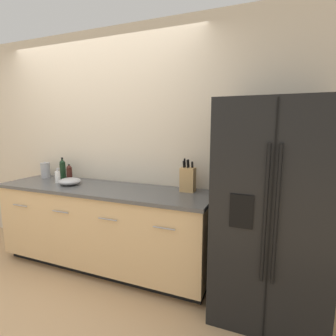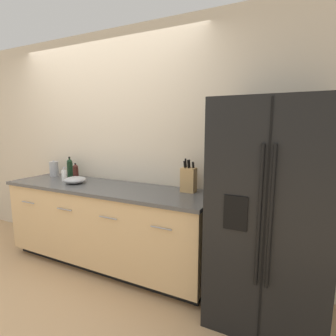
{
  "view_description": "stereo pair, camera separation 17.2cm",
  "coord_description": "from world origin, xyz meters",
  "px_view_note": "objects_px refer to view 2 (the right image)",
  "views": [
    {
      "loc": [
        1.89,
        -1.56,
        1.54
      ],
      "look_at": [
        0.98,
        0.68,
        1.15
      ],
      "focal_mm": 28.0,
      "sensor_mm": 36.0,
      "label": 1
    },
    {
      "loc": [
        2.04,
        -1.49,
        1.54
      ],
      "look_at": [
        0.98,
        0.68,
        1.15
      ],
      "focal_mm": 28.0,
      "sensor_mm": 36.0,
      "label": 2
    }
  ],
  "objects_px": {
    "refrigerator": "(270,213)",
    "soap_dispenser": "(64,175)",
    "knife_block": "(189,179)",
    "wine_bottle": "(70,168)",
    "oil_bottle": "(76,172)",
    "steel_canister": "(54,169)",
    "mixing_bowl": "(75,180)"
  },
  "relations": [
    {
      "from": "knife_block",
      "to": "steel_canister",
      "type": "xyz_separation_m",
      "value": [
        -1.86,
        -0.0,
        -0.03
      ]
    },
    {
      "from": "soap_dispenser",
      "to": "oil_bottle",
      "type": "xyz_separation_m",
      "value": [
        0.05,
        0.13,
        0.03
      ]
    },
    {
      "from": "knife_block",
      "to": "oil_bottle",
      "type": "distance_m",
      "value": 1.45
    },
    {
      "from": "knife_block",
      "to": "soap_dispenser",
      "type": "xyz_separation_m",
      "value": [
        -1.5,
        -0.17,
        -0.06
      ]
    },
    {
      "from": "steel_canister",
      "to": "refrigerator",
      "type": "bearing_deg",
      "value": -4.87
    },
    {
      "from": "refrigerator",
      "to": "soap_dispenser",
      "type": "xyz_separation_m",
      "value": [
        -2.27,
        0.06,
        0.1
      ]
    },
    {
      "from": "wine_bottle",
      "to": "mixing_bowl",
      "type": "height_order",
      "value": "wine_bottle"
    },
    {
      "from": "oil_bottle",
      "to": "soap_dispenser",
      "type": "bearing_deg",
      "value": -109.58
    },
    {
      "from": "refrigerator",
      "to": "mixing_bowl",
      "type": "height_order",
      "value": "refrigerator"
    },
    {
      "from": "knife_block",
      "to": "steel_canister",
      "type": "distance_m",
      "value": 1.86
    },
    {
      "from": "soap_dispenser",
      "to": "oil_bottle",
      "type": "height_order",
      "value": "oil_bottle"
    },
    {
      "from": "knife_block",
      "to": "wine_bottle",
      "type": "xyz_separation_m",
      "value": [
        -1.6,
        0.02,
        -0.0
      ]
    },
    {
      "from": "refrigerator",
      "to": "mixing_bowl",
      "type": "bearing_deg",
      "value": 179.46
    },
    {
      "from": "soap_dispenser",
      "to": "knife_block",
      "type": "bearing_deg",
      "value": 6.34
    },
    {
      "from": "knife_block",
      "to": "wine_bottle",
      "type": "relative_size",
      "value": 1.25
    },
    {
      "from": "wine_bottle",
      "to": "oil_bottle",
      "type": "bearing_deg",
      "value": -20.31
    },
    {
      "from": "knife_block",
      "to": "mixing_bowl",
      "type": "height_order",
      "value": "knife_block"
    },
    {
      "from": "wine_bottle",
      "to": "knife_block",
      "type": "bearing_deg",
      "value": -0.84
    },
    {
      "from": "soap_dispenser",
      "to": "steel_canister",
      "type": "xyz_separation_m",
      "value": [
        -0.36,
        0.17,
        0.03
      ]
    },
    {
      "from": "refrigerator",
      "to": "soap_dispenser",
      "type": "distance_m",
      "value": 2.28
    },
    {
      "from": "knife_block",
      "to": "wine_bottle",
      "type": "bearing_deg",
      "value": 179.16
    },
    {
      "from": "oil_bottle",
      "to": "steel_canister",
      "type": "distance_m",
      "value": 0.41
    },
    {
      "from": "refrigerator",
      "to": "oil_bottle",
      "type": "height_order",
      "value": "refrigerator"
    },
    {
      "from": "wine_bottle",
      "to": "soap_dispenser",
      "type": "relative_size",
      "value": 1.57
    },
    {
      "from": "mixing_bowl",
      "to": "wine_bottle",
      "type": "bearing_deg",
      "value": 144.07
    },
    {
      "from": "knife_block",
      "to": "mixing_bowl",
      "type": "distance_m",
      "value": 1.31
    },
    {
      "from": "mixing_bowl",
      "to": "refrigerator",
      "type": "bearing_deg",
      "value": -0.54
    },
    {
      "from": "wine_bottle",
      "to": "soap_dispenser",
      "type": "xyz_separation_m",
      "value": [
        0.1,
        -0.19,
        -0.05
      ]
    },
    {
      "from": "steel_canister",
      "to": "mixing_bowl",
      "type": "bearing_deg",
      "value": -19.75
    },
    {
      "from": "knife_block",
      "to": "wine_bottle",
      "type": "distance_m",
      "value": 1.6
    },
    {
      "from": "knife_block",
      "to": "refrigerator",
      "type": "bearing_deg",
      "value": -16.22
    },
    {
      "from": "soap_dispenser",
      "to": "oil_bottle",
      "type": "distance_m",
      "value": 0.14
    }
  ]
}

